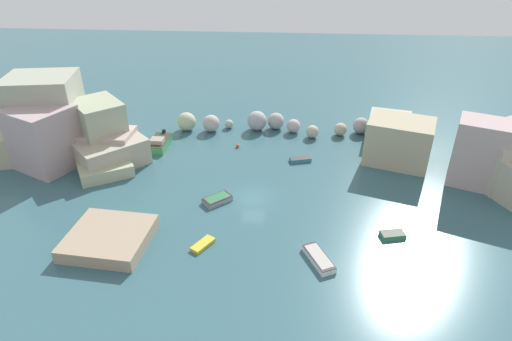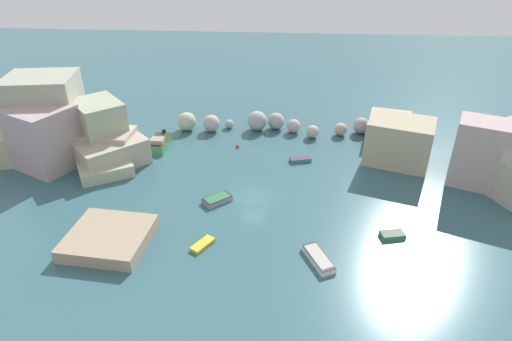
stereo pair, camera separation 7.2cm
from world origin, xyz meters
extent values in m
plane|color=#365F68|center=(0.00, 0.00, 0.00)|extent=(160.00, 160.00, 0.00)
cube|color=#B2A993|center=(-18.20, 6.57, 1.62)|extent=(10.18, 10.17, 3.24)
cube|color=#B8A298|center=(-18.67, 7.63, 1.91)|extent=(6.48, 4.67, 3.81)
cube|color=#B8AF8E|center=(-31.54, 6.91, 1.90)|extent=(6.59, 7.32, 3.81)
cube|color=#A6A993|center=(-26.70, 9.42, 5.02)|extent=(9.07, 7.98, 10.05)
cube|color=#B29B9D|center=(-25.39, 5.46, 3.79)|extent=(8.61, 8.38, 7.58)
cube|color=#B5A69D|center=(-28.55, 17.33, 1.53)|extent=(9.14, 8.99, 3.06)
cube|color=#A6AF8F|center=(-19.81, 8.77, 3.61)|extent=(7.85, 7.95, 7.22)
cube|color=#ACB490|center=(-17.91, 3.91, 0.73)|extent=(7.48, 7.00, 1.47)
cube|color=#AAAD98|center=(-30.09, 15.25, 2.19)|extent=(5.86, 7.65, 4.38)
cube|color=tan|center=(17.17, 9.62, 2.76)|extent=(8.97, 7.79, 5.52)
cube|color=#B69F9C|center=(26.43, 4.42, 3.83)|extent=(9.74, 7.20, 7.66)
cube|color=#B7AE96|center=(17.38, 16.20, 1.70)|extent=(6.44, 6.28, 3.40)
cube|color=#BDB29D|center=(29.19, 6.63, 2.85)|extent=(8.92, 9.51, 5.70)
sphere|color=#B0BA96|center=(-10.87, 16.95, 1.32)|extent=(2.64, 2.64, 2.64)
sphere|color=#B2ABA7|center=(-7.32, 16.86, 1.20)|extent=(2.40, 2.40, 2.40)
sphere|color=#A2B2A7|center=(-4.93, 18.14, 0.63)|extent=(1.25, 1.25, 1.25)
sphere|color=#A5A5A9|center=(-0.85, 17.81, 1.39)|extent=(2.78, 2.78, 2.78)
sphere|color=#AAA29D|center=(1.83, 18.41, 1.18)|extent=(2.36, 2.36, 2.36)
sphere|color=#BDAAA7|center=(4.38, 17.33, 0.96)|extent=(1.93, 1.93, 1.93)
sphere|color=#BBB39C|center=(6.99, 15.82, 0.88)|extent=(1.75, 1.75, 1.75)
sphere|color=#BCAF93|center=(10.91, 16.85, 0.89)|extent=(1.78, 1.78, 1.78)
sphere|color=#A59F9E|center=(13.86, 17.76, 1.14)|extent=(2.27, 2.27, 2.27)
sphere|color=#B3B1A6|center=(16.81, 17.11, 1.26)|extent=(2.52, 2.52, 2.52)
cube|color=tan|center=(-12.79, -8.69, 0.65)|extent=(7.85, 7.52, 1.29)
sphere|color=#E04C28|center=(-3.02, 12.03, 0.24)|extent=(0.47, 0.47, 0.47)
cube|color=#358B4F|center=(13.85, -5.73, 0.20)|extent=(2.49, 1.65, 0.40)
cube|color=#293225|center=(13.85, -5.73, 0.43)|extent=(2.44, 1.62, 0.06)
cube|color=#3B50B2|center=(-13.02, -8.52, 0.23)|extent=(1.89, 2.52, 0.46)
cube|color=black|center=(-13.02, -8.52, 0.49)|extent=(1.85, 2.47, 0.06)
cube|color=gray|center=(-3.78, -1.02, 0.25)|extent=(3.34, 3.20, 0.50)
cube|color=#301D21|center=(-3.78, -1.02, 0.53)|extent=(3.27, 3.14, 0.06)
cube|color=#2D7047|center=(-3.78, -1.02, 0.54)|extent=(2.84, 2.72, 0.08)
cube|color=gold|center=(-4.03, -8.41, 0.18)|extent=(2.17, 2.64, 0.35)
cube|color=white|center=(6.60, -9.70, 0.26)|extent=(2.98, 4.20, 0.51)
cube|color=black|center=(6.60, -9.70, 0.54)|extent=(2.92, 4.11, 0.06)
cube|color=#ADA89E|center=(6.60, -9.70, 0.55)|extent=(2.53, 3.57, 0.08)
cube|color=#398C4F|center=(-13.39, 11.39, 0.48)|extent=(2.40, 5.00, 0.96)
cube|color=#2D3125|center=(-13.39, 11.39, 0.99)|extent=(2.35, 4.90, 0.06)
cube|color=#9E937F|center=(-13.41, 10.65, 1.26)|extent=(1.73, 1.50, 0.61)
cube|color=black|center=(-13.33, 13.71, 1.21)|extent=(0.45, 0.37, 0.50)
cube|color=teal|center=(14.58, 8.69, 0.25)|extent=(2.94, 1.59, 0.50)
cube|color=teal|center=(5.25, 8.76, 0.19)|extent=(2.80, 1.71, 0.39)
cube|color=#322D30|center=(5.25, 8.76, 0.42)|extent=(2.75, 1.67, 0.06)
camera|label=1|loc=(3.22, -39.85, 26.50)|focal=30.79mm
camera|label=2|loc=(3.29, -39.85, 26.50)|focal=30.79mm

